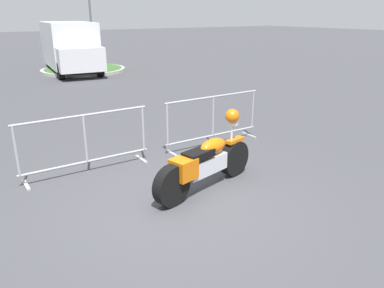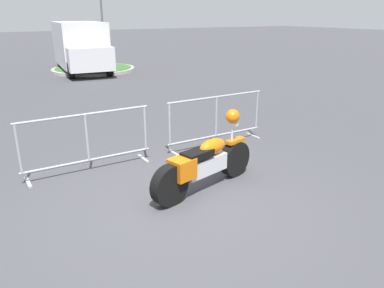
# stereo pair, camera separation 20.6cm
# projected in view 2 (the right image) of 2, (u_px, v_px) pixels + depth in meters

# --- Properties ---
(ground_plane) EXTENTS (120.00, 120.00, 0.00)m
(ground_plane) POSITION_uv_depth(u_px,v_px,m) (181.00, 205.00, 5.59)
(ground_plane) COLOR #424247
(motorcycle) EXTENTS (2.12, 0.69, 1.21)m
(motorcycle) POSITION_uv_depth(u_px,v_px,m) (205.00, 162.00, 5.95)
(motorcycle) COLOR black
(motorcycle) RESTS_ON ground
(crowd_barrier_near) EXTENTS (2.35, 0.46, 1.07)m
(crowd_barrier_near) POSITION_uv_depth(u_px,v_px,m) (87.00, 141.00, 6.62)
(crowd_barrier_near) COLOR #9EA0A5
(crowd_barrier_near) RESTS_ON ground
(crowd_barrier_far) EXTENTS (2.35, 0.46, 1.07)m
(crowd_barrier_far) POSITION_uv_depth(u_px,v_px,m) (216.00, 120.00, 7.97)
(crowd_barrier_far) COLOR #9EA0A5
(crowd_barrier_far) RESTS_ON ground
(delivery_van) EXTENTS (2.42, 5.16, 2.31)m
(delivery_van) POSITION_uv_depth(u_px,v_px,m) (81.00, 46.00, 17.75)
(delivery_van) COLOR silver
(delivery_van) RESTS_ON ground
(planter_island) EXTENTS (4.00, 4.00, 1.22)m
(planter_island) POSITION_uv_depth(u_px,v_px,m) (96.00, 63.00, 18.38)
(planter_island) COLOR #ADA89E
(planter_island) RESTS_ON ground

